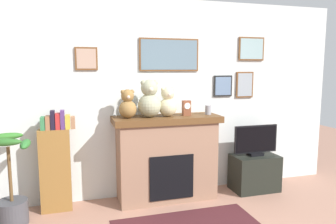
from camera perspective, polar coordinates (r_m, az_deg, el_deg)
name	(u,v)px	position (r m, az deg, el deg)	size (l,w,h in m)	color
back_wall	(161,98)	(4.34, -1.27, 2.52)	(5.20, 0.15, 2.60)	silver
fireplace	(167,157)	(4.20, -0.23, -8.07)	(1.38, 0.51, 1.10)	#8E6952
bookshelf	(56,164)	(4.07, -19.36, -8.77)	(0.42, 0.16, 1.22)	olive
potted_plant	(11,192)	(3.98, -26.20, -12.73)	(0.49, 0.49, 0.99)	#3F3F44
tv_stand	(254,173)	(4.73, 15.13, -10.38)	(0.63, 0.40, 0.50)	black
television	(256,141)	(4.61, 15.35, -4.97)	(0.64, 0.14, 0.42)	black
candle_jar	(208,110)	(4.25, 7.15, 0.37)	(0.08, 0.08, 0.12)	gray
mantel_clock	(186,108)	(4.13, 3.30, 0.72)	(0.10, 0.08, 0.19)	brown
teddy_bear_brown	(128,105)	(3.94, -7.20, 1.21)	(0.22, 0.22, 0.35)	olive
teddy_bear_tan	(149,100)	(3.98, -3.32, 2.09)	(0.29, 0.29, 0.47)	#9D9E7E
teddy_bear_grey	(168,103)	(4.05, -0.05, 1.59)	(0.23, 0.23, 0.38)	beige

